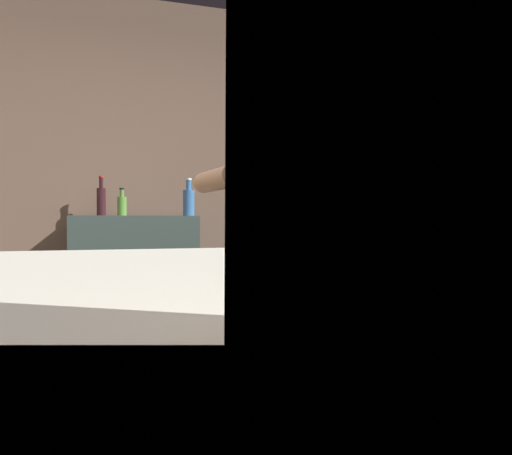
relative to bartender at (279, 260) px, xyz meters
name	(u,v)px	position (x,y,z in m)	size (l,w,h in m)	color
wall_back	(162,190)	(-0.23, 1.90, 0.36)	(5.20, 0.10, 2.70)	brown
prep_counter	(270,366)	(0.12, 0.46, -0.52)	(2.10, 0.60, 0.93)	brown
back_shelf	(135,304)	(-0.43, 1.62, -0.41)	(0.80, 0.36, 1.16)	#313F3B
bartender	(279,260)	(0.00, 0.00, 0.00)	(0.46, 0.53, 1.71)	#31273C
knife_block	(390,238)	(0.80, 0.55, 0.05)	(0.10, 0.08, 0.27)	olive
mixing_bowl	(155,258)	(-0.38, 0.54, -0.02)	(0.22, 0.22, 0.06)	silver
chefs_knife	(307,263)	(0.28, 0.41, -0.05)	(0.24, 0.03, 0.01)	silver
bottle_hot_sauce	(122,205)	(-0.51, 1.53, 0.24)	(0.06, 0.06, 0.18)	#4E8233
bottle_vinegar	(189,201)	(-0.09, 1.55, 0.27)	(0.07, 0.07, 0.25)	#33639A
bottle_olive_oil	(101,200)	(-0.64, 1.70, 0.27)	(0.06, 0.06, 0.26)	black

